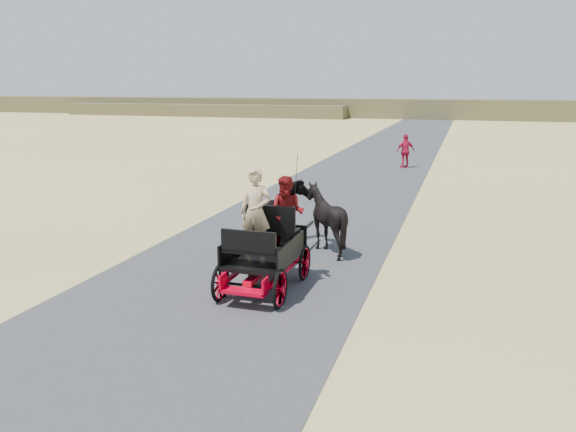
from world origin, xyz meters
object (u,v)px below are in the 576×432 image
(pedestrian, at_px, (405,151))
(horse_right, at_px, (326,219))
(horse_left, at_px, (284,216))
(carriage, at_px, (265,272))

(pedestrian, bearing_deg, horse_right, 53.27)
(horse_left, relative_size, horse_right, 1.18)
(horse_left, distance_m, horse_right, 1.10)
(carriage, height_order, horse_left, horse_left)
(carriage, distance_m, pedestrian, 18.67)
(horse_left, relative_size, pedestrian, 1.16)
(horse_left, bearing_deg, pedestrian, -95.16)
(horse_left, bearing_deg, carriage, 100.39)
(carriage, xyz_separation_m, pedestrian, (0.86, 18.64, 0.50))
(pedestrian, bearing_deg, horse_left, 49.26)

